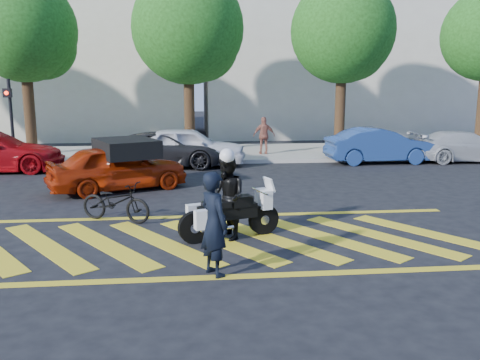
{
  "coord_description": "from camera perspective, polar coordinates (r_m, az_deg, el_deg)",
  "views": [
    {
      "loc": [
        -0.05,
        -9.61,
        3.09
      ],
      "look_at": [
        1.01,
        0.88,
        1.05
      ],
      "focal_mm": 38.0,
      "sensor_mm": 36.0,
      "label": 1
    }
  ],
  "objects": [
    {
      "name": "ground",
      "position": [
        10.1,
        -5.25,
        -6.92
      ],
      "size": [
        90.0,
        90.0,
        0.0
      ],
      "primitive_type": "plane",
      "color": "black",
      "rests_on": "ground"
    },
    {
      "name": "sidewalk",
      "position": [
        21.82,
        -5.61,
        2.97
      ],
      "size": [
        60.0,
        5.0,
        0.15
      ],
      "primitive_type": "cube",
      "color": "#9E998E",
      "rests_on": "ground"
    },
    {
      "name": "crosswalk",
      "position": [
        10.09,
        -5.47,
        -6.91
      ],
      "size": [
        12.33,
        4.0,
        0.01
      ],
      "color": "gold",
      "rests_on": "ground"
    },
    {
      "name": "building_left",
      "position": [
        31.68,
        -20.94,
        13.72
      ],
      "size": [
        16.0,
        8.0,
        10.0
      ],
      "primitive_type": "cube",
      "color": "beige",
      "rests_on": "ground"
    },
    {
      "name": "building_right",
      "position": [
        32.01,
        11.03,
        15.09
      ],
      "size": [
        16.0,
        8.0,
        11.0
      ],
      "primitive_type": "cube",
      "color": "beige",
      "rests_on": "ground"
    },
    {
      "name": "tree_left",
      "position": [
        22.66,
        -22.78,
        14.96
      ],
      "size": [
        4.2,
        4.2,
        7.26
      ],
      "color": "black",
      "rests_on": "ground"
    },
    {
      "name": "tree_center",
      "position": [
        21.77,
        -5.52,
        16.21
      ],
      "size": [
        4.6,
        4.6,
        7.56
      ],
      "color": "black",
      "rests_on": "ground"
    },
    {
      "name": "tree_right",
      "position": [
        22.76,
        11.73,
        15.67
      ],
      "size": [
        4.4,
        4.4,
        7.41
      ],
      "color": "black",
      "rests_on": "ground"
    },
    {
      "name": "signal_pole",
      "position": [
        20.43,
        -24.36,
        6.71
      ],
      "size": [
        0.28,
        0.43,
        3.2
      ],
      "color": "black",
      "rests_on": "ground"
    },
    {
      "name": "officer_bike",
      "position": [
        8.17,
        -2.93,
        -4.94
      ],
      "size": [
        0.67,
        0.75,
        1.71
      ],
      "primitive_type": "imported",
      "rotation": [
        0.0,
        0.0,
        2.09
      ],
      "color": "black",
      "rests_on": "ground"
    },
    {
      "name": "bicycle",
      "position": [
        11.72,
        -13.79,
        -2.38
      ],
      "size": [
        1.81,
        1.27,
        0.9
      ],
      "primitive_type": "imported",
      "rotation": [
        0.0,
        0.0,
        1.13
      ],
      "color": "black",
      "rests_on": "ground"
    },
    {
      "name": "police_motorcycle",
      "position": [
        10.11,
        -1.33,
        -3.83
      ],
      "size": [
        2.08,
        1.02,
        0.94
      ],
      "rotation": [
        0.0,
        0.0,
        0.31
      ],
      "color": "black",
      "rests_on": "ground"
    },
    {
      "name": "officer_moto",
      "position": [
        10.04,
        -1.43,
        -2.0
      ],
      "size": [
        0.86,
        0.97,
        1.68
      ],
      "primitive_type": "imported",
      "rotation": [
        0.0,
        0.0,
        -1.26
      ],
      "color": "black",
      "rests_on": "ground"
    },
    {
      "name": "red_convertible",
      "position": [
        15.03,
        -13.55,
        1.38
      ],
      "size": [
        4.23,
        3.07,
        1.34
      ],
      "primitive_type": "imported",
      "rotation": [
        0.0,
        0.0,
        2.0
      ],
      "color": "#982207",
      "rests_on": "ground"
    },
    {
      "name": "parked_mid_left",
      "position": [
        18.99,
        -8.32,
        3.44
      ],
      "size": [
        4.78,
        2.5,
        1.28
      ],
      "primitive_type": "imported",
      "rotation": [
        0.0,
        0.0,
        1.49
      ],
      "color": "black",
      "rests_on": "ground"
    },
    {
      "name": "parked_mid_right",
      "position": [
        18.96,
        -5.91,
        3.76
      ],
      "size": [
        4.31,
        1.77,
        1.46
      ],
      "primitive_type": "imported",
      "rotation": [
        0.0,
        0.0,
        1.56
      ],
      "color": "white",
      "rests_on": "ground"
    },
    {
      "name": "parked_right",
      "position": [
        20.33,
        15.42,
        3.75
      ],
      "size": [
        4.15,
        1.55,
        1.35
      ],
      "primitive_type": "imported",
      "rotation": [
        0.0,
        0.0,
        1.6
      ],
      "color": "navy",
      "rests_on": "ground"
    },
    {
      "name": "parked_far_right",
      "position": [
        21.81,
        23.84,
        3.46
      ],
      "size": [
        4.13,
        1.72,
        1.19
      ],
      "primitive_type": "imported",
      "rotation": [
        0.0,
        0.0,
        1.56
      ],
      "color": "#A4A8AC",
      "rests_on": "ground"
    },
    {
      "name": "pedestrian_right",
      "position": [
        21.0,
        2.72,
        5.01
      ],
      "size": [
        0.9,
        0.38,
        1.54
      ],
      "primitive_type": "imported",
      "rotation": [
        0.0,
        0.0,
        3.14
      ],
      "color": "#9D5947",
      "rests_on": "sidewalk"
    }
  ]
}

